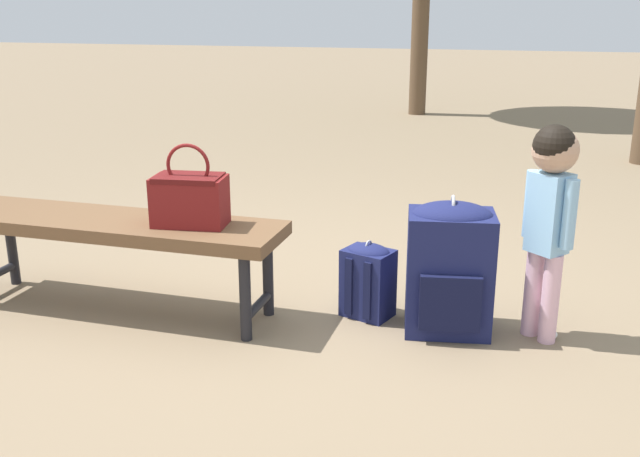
{
  "coord_description": "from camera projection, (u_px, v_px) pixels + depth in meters",
  "views": [
    {
      "loc": [
        0.92,
        -3.05,
        1.41
      ],
      "look_at": [
        0.13,
        -0.08,
        0.45
      ],
      "focal_mm": 41.1,
      "sensor_mm": 36.0,
      "label": 1
    }
  ],
  "objects": [
    {
      "name": "park_bench",
      "position": [
        114.0,
        230.0,
        3.38
      ],
      "size": [
        1.61,
        0.44,
        0.45
      ],
      "color": "brown",
      "rests_on": "ground"
    },
    {
      "name": "handbag",
      "position": [
        190.0,
        198.0,
        3.23
      ],
      "size": [
        0.34,
        0.22,
        0.37
      ],
      "color": "maroon",
      "rests_on": "park_bench"
    },
    {
      "name": "ground_plane",
      "position": [
        297.0,
        312.0,
        3.46
      ],
      "size": [
        40.0,
        40.0,
        0.0
      ],
      "primitive_type": "plane",
      "color": "#7F6B51",
      "rests_on": "ground"
    },
    {
      "name": "backpack_large",
      "position": [
        450.0,
        264.0,
        3.18
      ],
      "size": [
        0.4,
        0.36,
        0.62
      ],
      "color": "#191E4C",
      "rests_on": "ground"
    },
    {
      "name": "child_standing",
      "position": [
        550.0,
        200.0,
        3.01
      ],
      "size": [
        0.21,
        0.19,
        0.94
      ],
      "color": "#E5B2C6",
      "rests_on": "ground"
    },
    {
      "name": "backpack_small",
      "position": [
        368.0,
        278.0,
        3.37
      ],
      "size": [
        0.26,
        0.23,
        0.37
      ],
      "color": "#191E4C",
      "rests_on": "ground"
    }
  ]
}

